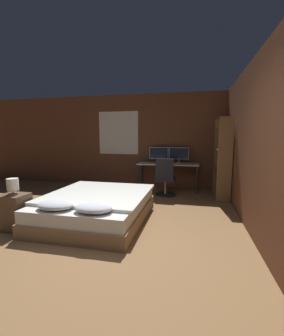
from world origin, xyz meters
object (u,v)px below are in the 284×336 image
(bookshelf, at_px, (223,155))
(monitor_right, at_px, (179,154))
(bedside_lamp, at_px, (13,185))
(monitor_left, at_px, (159,154))
(computer_mouse, at_px, (178,164))
(desk, at_px, (168,167))
(nightstand, at_px, (15,212))
(office_chair, at_px, (165,181))
(keyboard, at_px, (167,164))
(bed, at_px, (97,207))

(bookshelf, bearing_deg, monitor_right, 142.20)
(bedside_lamp, relative_size, monitor_left, 0.47)
(monitor_right, height_order, computer_mouse, monitor_right)
(bedside_lamp, xyz_separation_m, monitor_right, (2.37, 3.43, 0.27))
(desk, bearing_deg, bookshelf, -25.56)
(nightstand, xyz_separation_m, desk, (2.09, 3.24, 0.37))
(monitor_right, bearing_deg, monitor_left, 180.00)
(computer_mouse, bearing_deg, bedside_lamp, -127.71)
(office_chair, bearing_deg, desk, 90.54)
(monitor_left, distance_m, bookshelf, 1.84)
(monitor_left, xyz_separation_m, monitor_right, (0.57, 0.00, 0.00))
(bedside_lamp, bearing_deg, desk, 57.23)
(bedside_lamp, distance_m, desk, 3.86)
(bedside_lamp, distance_m, computer_mouse, 3.87)
(keyboard, bearing_deg, bed, -112.44)
(nightstand, bearing_deg, computer_mouse, 52.29)
(monitor_left, bearing_deg, desk, -32.65)
(nightstand, bearing_deg, bookshelf, 36.97)
(bedside_lamp, distance_m, monitor_right, 4.18)
(monitor_right, distance_m, office_chair, 1.08)
(bedside_lamp, relative_size, monitor_right, 0.47)
(desk, bearing_deg, bedside_lamp, -122.77)
(keyboard, xyz_separation_m, office_chair, (0.01, -0.47, -0.38))
(desk, height_order, bookshelf, bookshelf)
(bookshelf, bearing_deg, nightstand, -143.03)
(monitor_right, relative_size, office_chair, 0.57)
(desk, height_order, computer_mouse, computer_mouse)
(monitor_right, bearing_deg, nightstand, -124.71)
(nightstand, xyz_separation_m, office_chair, (2.09, 2.59, 0.09))
(desk, xyz_separation_m, computer_mouse, (0.28, -0.18, 0.11))
(monitor_right, bearing_deg, desk, -147.35)
(office_chair, xyz_separation_m, bookshelf, (1.35, 0.00, 0.66))
(bookshelf, bearing_deg, computer_mouse, 156.43)
(computer_mouse, xyz_separation_m, office_chair, (-0.27, -0.47, -0.39))
(keyboard, bearing_deg, nightstand, -124.27)
(bed, xyz_separation_m, office_chair, (0.99, 1.91, 0.14))
(keyboard, bearing_deg, monitor_right, 51.78)
(office_chair, bearing_deg, keyboard, 90.75)
(bed, height_order, bedside_lamp, bedside_lamp)
(monitor_left, bearing_deg, bookshelf, -26.86)
(desk, bearing_deg, office_chair, -89.46)
(desk, height_order, monitor_right, monitor_right)
(office_chair, bearing_deg, monitor_left, 109.26)
(bed, xyz_separation_m, desk, (0.98, 2.56, 0.42))
(nightstand, bearing_deg, office_chair, 51.07)
(bookshelf, bearing_deg, monitor_left, 153.14)
(monitor_left, bearing_deg, keyboard, -51.78)
(bed, distance_m, monitor_right, 3.12)
(bed, bearing_deg, keyboard, 67.56)
(bed, distance_m, bookshelf, 3.13)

